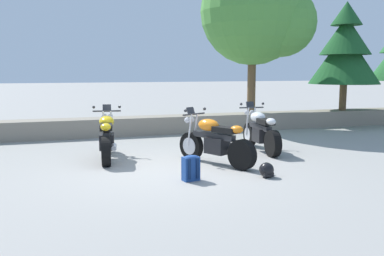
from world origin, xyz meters
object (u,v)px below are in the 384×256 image
motorcycle_orange_centre (215,142)px  leafy_tree_mid_left (259,14)px  motorcycle_yellow_near_left (107,138)px  motorcycle_white_far_right (260,132)px  rider_backpack (191,167)px  rider_helmet (267,170)px  pine_tree_mid_right (345,49)px

motorcycle_orange_centre → leafy_tree_mid_left: bearing=55.1°
motorcycle_yellow_near_left → motorcycle_orange_centre: same height
motorcycle_white_far_right → motorcycle_yellow_near_left: bearing=177.0°
rider_backpack → motorcycle_yellow_near_left: bearing=117.5°
leafy_tree_mid_left → motorcycle_white_far_right: bearing=-115.0°
motorcycle_orange_centre → rider_helmet: 1.50m
rider_helmet → leafy_tree_mid_left: (2.82, 6.17, 3.69)m
motorcycle_yellow_near_left → rider_backpack: motorcycle_yellow_near_left is taller
leafy_tree_mid_left → pine_tree_mid_right: size_ratio=1.34×
motorcycle_white_far_right → leafy_tree_mid_left: (1.76, 3.78, 3.35)m
motorcycle_yellow_near_left → rider_backpack: 2.69m
rider_backpack → rider_helmet: bearing=-8.4°
motorcycle_yellow_near_left → motorcycle_white_far_right: bearing=-3.0°
motorcycle_yellow_near_left → motorcycle_orange_centre: 2.46m
rider_backpack → pine_tree_mid_right: 9.77m
rider_backpack → rider_helmet: 1.45m
leafy_tree_mid_left → motorcycle_yellow_near_left: bearing=-146.8°
motorcycle_orange_centre → pine_tree_mid_right: (6.65, 4.57, 2.23)m
motorcycle_white_far_right → rider_backpack: 3.32m
motorcycle_orange_centre → pine_tree_mid_right: 8.37m
leafy_tree_mid_left → motorcycle_orange_centre: bearing=-124.9°
rider_helmet → pine_tree_mid_right: size_ratio=0.07×
motorcycle_orange_centre → motorcycle_white_far_right: bearing=33.0°
motorcycle_yellow_near_left → motorcycle_white_far_right: same height
motorcycle_white_far_right → rider_backpack: bearing=-138.8°
pine_tree_mid_right → rider_helmet: bearing=-135.9°
rider_helmet → motorcycle_yellow_near_left: bearing=135.9°
pine_tree_mid_right → leafy_tree_mid_left: bearing=175.7°
motorcycle_orange_centre → leafy_tree_mid_left: size_ratio=0.37×
rider_backpack → rider_helmet: size_ratio=1.68×
pine_tree_mid_right → motorcycle_white_far_right: bearing=-145.0°
motorcycle_white_far_right → pine_tree_mid_right: (5.04, 3.53, 2.23)m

